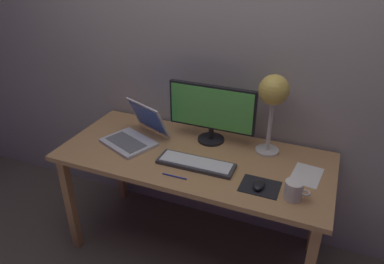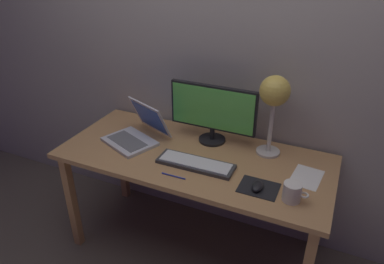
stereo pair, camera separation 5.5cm
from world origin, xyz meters
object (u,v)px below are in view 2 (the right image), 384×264
(keyboard_main, at_px, (196,163))
(mouse, at_px, (257,186))
(monitor, at_px, (213,111))
(desk_lamp, at_px, (274,96))
(coffee_mug, at_px, (292,192))
(laptop, at_px, (139,130))
(pen, at_px, (173,176))

(keyboard_main, distance_m, mouse, 0.38)
(monitor, bearing_deg, keyboard_main, -86.23)
(desk_lamp, bearing_deg, mouse, -84.31)
(monitor, distance_m, keyboard_main, 0.36)
(desk_lamp, bearing_deg, keyboard_main, -138.19)
(keyboard_main, relative_size, coffee_mug, 3.54)
(monitor, relative_size, keyboard_main, 1.23)
(desk_lamp, distance_m, mouse, 0.51)
(desk_lamp, bearing_deg, laptop, -167.79)
(desk_lamp, height_order, mouse, desk_lamp)
(laptop, xyz_separation_m, pen, (0.38, -0.28, -0.06))
(keyboard_main, distance_m, pen, 0.16)
(laptop, height_order, pen, laptop)
(desk_lamp, relative_size, pen, 3.43)
(keyboard_main, xyz_separation_m, coffee_mug, (0.55, -0.09, 0.04))
(monitor, relative_size, pen, 3.88)
(keyboard_main, relative_size, laptop, 1.03)
(laptop, bearing_deg, monitor, 21.41)
(mouse, bearing_deg, keyboard_main, 168.95)
(laptop, distance_m, pen, 0.48)
(desk_lamp, xyz_separation_m, mouse, (0.04, -0.38, -0.35))
(keyboard_main, height_order, pen, keyboard_main)
(keyboard_main, height_order, desk_lamp, desk_lamp)
(mouse, bearing_deg, desk_lamp, 95.69)
(pen, bearing_deg, desk_lamp, 48.36)
(coffee_mug, bearing_deg, desk_lamp, 118.40)
(laptop, bearing_deg, keyboard_main, -16.44)
(monitor, height_order, laptop, monitor)
(monitor, distance_m, coffee_mug, 0.71)
(coffee_mug, bearing_deg, pen, -174.34)
(keyboard_main, bearing_deg, pen, -113.13)
(monitor, relative_size, laptop, 1.27)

